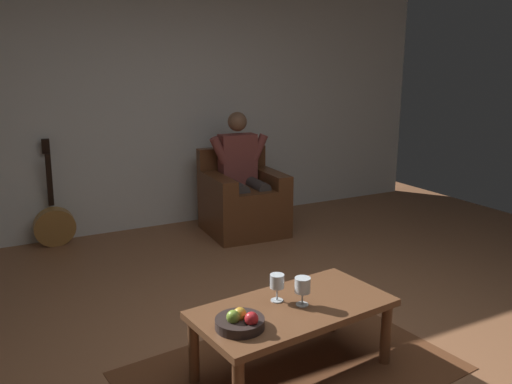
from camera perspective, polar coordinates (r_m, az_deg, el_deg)
ground_plane at (r=3.20m, az=7.51°, el=-18.42°), size 7.54×7.54×0.00m
wall_back at (r=5.55m, az=-11.16°, el=10.18°), size 6.69×0.06×2.75m
rug at (r=3.14m, az=3.97°, el=-18.87°), size 1.92×1.34×0.01m
armchair at (r=5.38m, az=-1.50°, el=-1.09°), size 0.78×0.80×0.85m
person_seated at (r=5.30m, az=-1.50°, el=2.42°), size 0.64×0.61×1.23m
coffee_table at (r=2.97m, az=4.08°, el=-13.20°), size 1.16×0.67×0.41m
guitar at (r=5.33m, az=-21.15°, el=-3.19°), size 0.38×0.22×1.03m
wine_glass_near at (r=2.91m, az=5.10°, el=-10.26°), size 0.09×0.09×0.16m
wine_glass_far at (r=2.94m, az=2.31°, el=-9.88°), size 0.08×0.08×0.16m
fruit_bowl at (r=2.69m, az=-1.73°, el=-13.95°), size 0.25×0.25×0.11m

